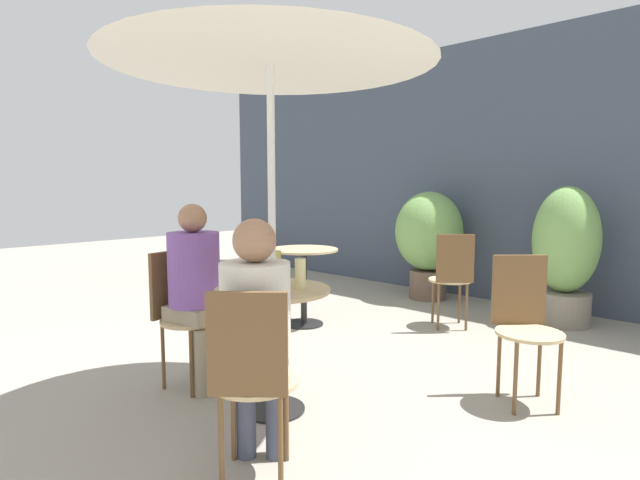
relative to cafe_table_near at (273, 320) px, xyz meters
The scene contains 17 objects.
ground_plane 0.55m from the cafe_table_near, 129.73° to the left, with size 20.00×20.00×0.00m, color gray.
storefront_wall 3.81m from the cafe_table_near, 90.55° to the left, with size 10.00×0.06×3.00m.
cafe_table_near is the anchor object (origin of this frame).
cafe_table_far 1.85m from the cafe_table_near, 129.66° to the left, with size 0.65×0.65×0.74m.
bistro_chair_0 0.76m from the cafe_table_near, 168.25° to the right, with size 0.42×0.40×0.90m.
bistro_chair_1 0.76m from the cafe_table_near, 48.25° to the right, with size 0.45×0.45×0.90m.
bistro_chair_2 1.54m from the cafe_table_near, 49.32° to the left, with size 0.45×0.45×0.90m.
bistro_chair_3 2.25m from the cafe_table_near, 91.84° to the left, with size 0.45×0.45×0.90m.
seated_person_0 0.64m from the cafe_table_near, 168.25° to the right, with size 0.37×0.34×1.21m.
seated_person_1 0.64m from the cafe_table_near, 48.25° to the right, with size 0.40×0.41×1.18m.
beer_glass_0 0.32m from the cafe_table_near, 39.07° to the left, with size 0.06×0.06×0.18m.
beer_glass_1 0.33m from the cafe_table_near, 131.84° to the left, with size 0.07×0.07×0.20m.
beer_glass_2 0.32m from the cafe_table_near, 123.48° to the right, with size 0.07×0.07×0.18m.
beer_glass_3 0.31m from the cafe_table_near, 46.27° to the right, with size 0.07×0.07×0.17m.
potted_plant_0 3.36m from the cafe_table_near, 105.85° to the left, with size 0.78×0.78×1.26m.
potted_plant_1 3.21m from the cafe_table_near, 78.89° to the left, with size 0.60×0.60×1.33m.
umbrella 1.58m from the cafe_table_near, ahead, with size 1.84×1.84×2.27m.
Camera 1 is at (2.18, -1.92, 1.32)m, focal length 28.00 mm.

